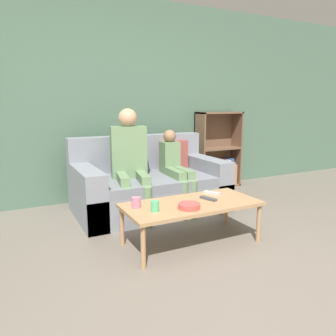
{
  "coord_description": "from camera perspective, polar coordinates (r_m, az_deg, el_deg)",
  "views": [
    {
      "loc": [
        -1.37,
        -1.52,
        1.26
      ],
      "look_at": [
        0.11,
        1.41,
        0.61
      ],
      "focal_mm": 35.0,
      "sensor_mm": 36.0,
      "label": 1
    }
  ],
  "objects": [
    {
      "name": "ground_plane",
      "position": [
        2.4,
        13.71,
        -20.74
      ],
      "size": [
        22.0,
        22.0,
        0.0
      ],
      "primitive_type": "plane",
      "color": "#70665B"
    },
    {
      "name": "wall_back",
      "position": [
        4.44,
        -9.03,
        11.59
      ],
      "size": [
        12.0,
        0.06,
        2.6
      ],
      "color": "#4C6B56",
      "rests_on": "ground_plane"
    },
    {
      "name": "couch",
      "position": [
        3.93,
        -3.3,
        -3.19
      ],
      "size": [
        1.73,
        0.98,
        0.87
      ],
      "color": "gray",
      "rests_on": "ground_plane"
    },
    {
      "name": "bookshelf",
      "position": [
        5.05,
        8.45,
        1.43
      ],
      "size": [
        0.69,
        0.28,
        1.13
      ],
      "color": "brown",
      "rests_on": "ground_plane"
    },
    {
      "name": "coffee_table",
      "position": [
        2.97,
        4.11,
        -6.68
      ],
      "size": [
        1.23,
        0.57,
        0.38
      ],
      "color": "#A87F56",
      "rests_on": "ground_plane"
    },
    {
      "name": "person_adult",
      "position": [
        3.67,
        -6.69,
        2.2
      ],
      "size": [
        0.47,
        0.71,
        1.21
      ],
      "rotation": [
        0.0,
        0.0,
        -0.2
      ],
      "color": "#66845B",
      "rests_on": "ground_plane"
    },
    {
      "name": "person_child",
      "position": [
        3.84,
        1.3,
        0.21
      ],
      "size": [
        0.23,
        0.67,
        0.95
      ],
      "rotation": [
        0.0,
        0.0,
        -0.05
      ],
      "color": "#66845B",
      "rests_on": "ground_plane"
    },
    {
      "name": "cup_near",
      "position": [
        2.71,
        -2.29,
        -6.65
      ],
      "size": [
        0.07,
        0.07,
        0.09
      ],
      "color": "#4CB77A",
      "rests_on": "coffee_table"
    },
    {
      "name": "cup_far",
      "position": [
        2.81,
        -5.57,
        -6.0
      ],
      "size": [
        0.08,
        0.08,
        0.09
      ],
      "color": "pink",
      "rests_on": "coffee_table"
    },
    {
      "name": "tv_remote_0",
      "position": [
        3.06,
        7.05,
        -5.3
      ],
      "size": [
        0.1,
        0.18,
        0.02
      ],
      "rotation": [
        0.0,
        0.0,
        0.32
      ],
      "color": "#47474C",
      "rests_on": "coffee_table"
    },
    {
      "name": "tv_remote_1",
      "position": [
        3.26,
        7.67,
        -4.32
      ],
      "size": [
        0.12,
        0.17,
        0.02
      ],
      "rotation": [
        0.0,
        0.0,
        0.47
      ],
      "color": "#B7B7BC",
      "rests_on": "coffee_table"
    },
    {
      "name": "snack_bowl",
      "position": [
        2.79,
        3.71,
        -6.63
      ],
      "size": [
        0.19,
        0.19,
        0.05
      ],
      "color": "#DB4C47",
      "rests_on": "coffee_table"
    }
  ]
}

